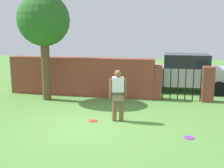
# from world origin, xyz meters

# --- Properties ---
(ground_plane) EXTENTS (40.00, 40.00, 0.00)m
(ground_plane) POSITION_xyz_m (0.00, 0.00, 0.00)
(ground_plane) COLOR #568C3D
(brick_wall) EXTENTS (6.33, 0.50, 1.65)m
(brick_wall) POSITION_xyz_m (-1.50, 3.80, 0.82)
(brick_wall) COLOR brown
(brick_wall) RESTS_ON ground
(tree) EXTENTS (2.04, 2.04, 4.22)m
(tree) POSITION_xyz_m (-2.61, 2.79, 3.13)
(tree) COLOR brown
(tree) RESTS_ON ground
(person) EXTENTS (0.53, 0.30, 1.62)m
(person) POSITION_xyz_m (0.74, 0.70, 0.90)
(person) COLOR brown
(person) RESTS_ON ground
(fence_gate) EXTENTS (2.45, 0.44, 1.40)m
(fence_gate) POSITION_xyz_m (2.77, 3.80, 0.70)
(fence_gate) COLOR brown
(fence_gate) RESTS_ON ground
(car) EXTENTS (4.23, 1.97, 1.72)m
(car) POSITION_xyz_m (3.00, 5.68, 0.86)
(car) COLOR #B7B7BC
(car) RESTS_ON ground
(frisbee_red) EXTENTS (0.27, 0.27, 0.02)m
(frisbee_red) POSITION_xyz_m (-0.02, 0.51, 0.01)
(frisbee_red) COLOR red
(frisbee_red) RESTS_ON ground
(frisbee_purple) EXTENTS (0.27, 0.27, 0.02)m
(frisbee_purple) POSITION_xyz_m (2.86, -0.31, 0.01)
(frisbee_purple) COLOR purple
(frisbee_purple) RESTS_ON ground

